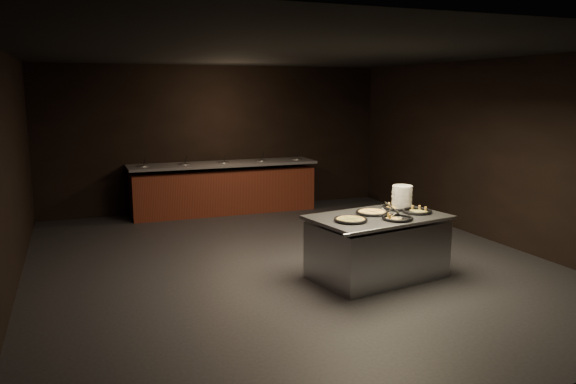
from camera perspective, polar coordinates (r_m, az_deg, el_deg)
name	(u,v)px	position (r m, az deg, el deg)	size (l,w,h in m)	color
room	(288,161)	(7.72, 0.03, 3.22)	(7.02, 8.02, 2.92)	black
salad_bar	(224,191)	(11.23, -6.51, 0.11)	(3.70, 0.83, 1.18)	maroon
serving_counter	(377,248)	(7.38, 9.06, -5.61)	(1.88, 1.39, 0.82)	silver
plate_stack	(402,197)	(7.79, 11.51, -0.50)	(0.27, 0.27, 0.31)	silver
pan_veggie_whole	(351,220)	(6.92, 6.38, -2.82)	(0.42, 0.42, 0.04)	black
pan_cheese_whole	(372,212)	(7.38, 8.55, -2.05)	(0.43, 0.43, 0.04)	black
pan_cheese_slices_a	(396,207)	(7.75, 10.96, -1.54)	(0.39, 0.39, 0.04)	black
pan_cheese_slices_b	(398,218)	(7.10, 11.07, -2.62)	(0.39, 0.39, 0.04)	black
pan_veggie_slices	(417,211)	(7.56, 12.98, -1.91)	(0.39, 0.39, 0.04)	black
server_left	(388,209)	(7.30, 10.15, -1.74)	(0.25, 0.30, 0.17)	silver
server_right	(390,214)	(7.08, 10.33, -2.23)	(0.30, 0.10, 0.14)	silver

